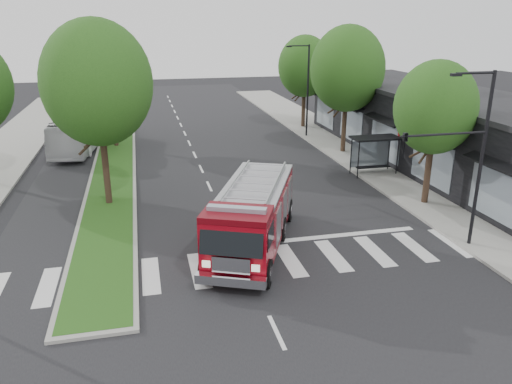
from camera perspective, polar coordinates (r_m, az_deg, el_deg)
ground at (r=24.27m, az=-2.68°, el=-5.17°), size 140.00×140.00×0.00m
sidewalk_right at (r=37.13m, az=13.66°, el=3.08°), size 5.00×80.00×0.15m
median at (r=41.04m, az=-15.72°, el=4.42°), size 3.00×50.00×0.15m
storefront_row at (r=38.79m, az=19.94°, el=6.85°), size 8.00×30.00×5.00m
bus_shelter at (r=34.47m, az=13.32°, el=5.27°), size 3.20×1.60×2.61m
tree_right_near at (r=28.71m, az=19.81°, el=9.04°), size 4.40×4.40×8.05m
tree_right_mid at (r=39.13m, az=10.40°, el=13.68°), size 5.60×5.60×9.72m
tree_right_far at (r=48.49m, az=5.59°, el=14.10°), size 5.00×5.00×8.73m
tree_median_near at (r=28.03m, az=-17.70°, el=11.75°), size 5.80×5.80×10.16m
tree_median_far at (r=41.98m, az=-16.43°, el=13.58°), size 5.60×5.60×9.72m
streetlight_right_near at (r=23.37m, az=22.79°, el=4.48°), size 4.08×0.22×8.00m
streetlight_right_far at (r=44.50m, az=5.76°, el=11.90°), size 2.11×0.20×8.00m
fire_engine at (r=22.70m, az=-0.41°, el=-2.77°), size 6.12×9.44×3.16m
city_bus at (r=43.17m, az=-19.45°, el=6.73°), size 3.88×11.22×3.06m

